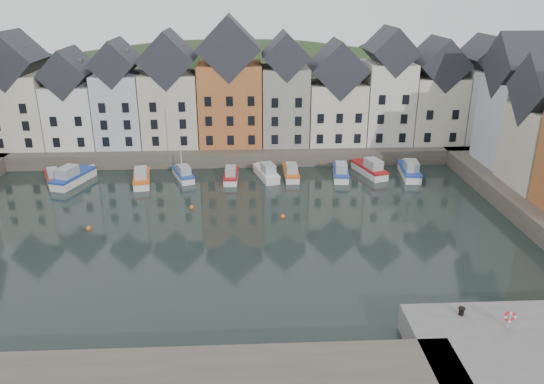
{
  "coord_description": "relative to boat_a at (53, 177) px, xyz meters",
  "views": [
    {
      "loc": [
        2.26,
        -46.85,
        23.2
      ],
      "look_at": [
        4.89,
        6.0,
        2.61
      ],
      "focal_mm": 35.0,
      "sensor_mm": 36.0,
      "label": 1
    }
  ],
  "objects": [
    {
      "name": "boat_h",
      "position": [
        36.73,
        -0.14,
        0.08
      ],
      "size": [
        2.65,
        6.29,
        2.34
      ],
      "rotation": [
        0.0,
        0.0,
        -0.13
      ],
      "color": "silver",
      "rests_on": "ground"
    },
    {
      "name": "boat_b",
      "position": [
        2.69,
        -0.75,
        0.18
      ],
      "size": [
        4.33,
        7.32,
        2.69
      ],
      "rotation": [
        0.0,
        0.0,
        -0.33
      ],
      "color": "silver",
      "rests_on": "ground"
    },
    {
      "name": "boat_j",
      "position": [
        45.75,
        -0.27,
        0.15
      ],
      "size": [
        2.81,
        6.9,
        2.58
      ],
      "rotation": [
        0.0,
        0.0,
        -0.11
      ],
      "color": "silver",
      "rests_on": "ground"
    },
    {
      "name": "boat_e",
      "position": [
        22.55,
        -0.46,
        0.02
      ],
      "size": [
        1.9,
        5.63,
        2.14
      ],
      "rotation": [
        0.0,
        0.0,
        -0.03
      ],
      "color": "silver",
      "rests_on": "ground"
    },
    {
      "name": "boat_i",
      "position": [
        40.75,
        0.72,
        0.14
      ],
      "size": [
        3.88,
        6.94,
        2.54
      ],
      "rotation": [
        0.0,
        0.0,
        0.29
      ],
      "color": "silver",
      "rests_on": "ground"
    },
    {
      "name": "far_quay",
      "position": [
        22.35,
        12.36,
        0.38
      ],
      "size": [
        90.0,
        16.0,
        2.0
      ],
      "primitive_type": "cube",
      "color": "#494138",
      "rests_on": "ground"
    },
    {
      "name": "boat_c",
      "position": [
        11.34,
        -1.16,
        0.11
      ],
      "size": [
        2.96,
        6.59,
        2.44
      ],
      "rotation": [
        0.0,
        0.0,
        0.16
      ],
      "color": "silver",
      "rests_on": "ground"
    },
    {
      "name": "ground",
      "position": [
        22.35,
        -17.64,
        -0.62
      ],
      "size": [
        260.0,
        260.0,
        0.0
      ],
      "primitive_type": "plane",
      "color": "black",
      "rests_on": "ground"
    },
    {
      "name": "boat_a",
      "position": [
        0.0,
        0.0,
        0.0
      ],
      "size": [
        3.74,
        5.64,
        2.08
      ],
      "rotation": [
        0.0,
        0.0,
        0.42
      ],
      "color": "silver",
      "rests_on": "ground"
    },
    {
      "name": "mooring_buoys",
      "position": [
        18.35,
        -12.31,
        -0.47
      ],
      "size": [
        20.5,
        5.5,
        0.5
      ],
      "color": "#DB5919",
      "rests_on": "ground"
    },
    {
      "name": "boat_f",
      "position": [
        27.11,
        0.04,
        0.08
      ],
      "size": [
        3.41,
        6.41,
        2.35
      ],
      "rotation": [
        0.0,
        0.0,
        0.26
      ],
      "color": "silver",
      "rests_on": "ground"
    },
    {
      "name": "mooring_bollard",
      "position": [
        39.21,
        -34.14,
        1.69
      ],
      "size": [
        0.48,
        0.48,
        0.56
      ],
      "color": "black",
      "rests_on": "near_quay"
    },
    {
      "name": "boat_d",
      "position": [
        16.41,
        0.27,
        0.07
      ],
      "size": [
        3.53,
        5.82,
        10.63
      ],
      "rotation": [
        0.0,
        0.0,
        0.35
      ],
      "color": "silver",
      "rests_on": "ground"
    },
    {
      "name": "far_terrace",
      "position": [
        25.56,
        10.36,
        8.26
      ],
      "size": [
        72.37,
        8.16,
        17.78
      ],
      "color": "beige",
      "rests_on": "far_quay"
    },
    {
      "name": "boat_g",
      "position": [
        30.3,
        0.15,
        0.05
      ],
      "size": [
        1.84,
        5.84,
        2.24
      ],
      "rotation": [
        0.0,
        0.0,
        0.0
      ],
      "color": "silver",
      "rests_on": "ground"
    },
    {
      "name": "hillside",
      "position": [
        22.37,
        38.36,
        -18.58
      ],
      "size": [
        153.6,
        70.4,
        64.0
      ],
      "color": "#1F3219",
      "rests_on": "ground"
    },
    {
      "name": "life_ring_post",
      "position": [
        41.73,
        -35.77,
        2.24
      ],
      "size": [
        0.8,
        0.17,
        1.3
      ],
      "color": "gray",
      "rests_on": "near_quay"
    }
  ]
}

